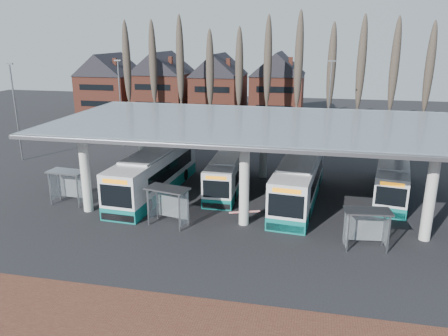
% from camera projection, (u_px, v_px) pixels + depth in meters
% --- Properties ---
extents(ground, '(140.00, 140.00, 0.00)m').
position_uv_depth(ground, '(237.00, 239.00, 28.66)').
color(ground, black).
rests_on(ground, ground).
extents(station_canopy, '(32.00, 16.00, 6.34)m').
position_uv_depth(station_canopy, '(256.00, 130.00, 34.49)').
color(station_canopy, silver).
rests_on(station_canopy, ground).
extents(poplar_row, '(45.10, 1.10, 14.50)m').
position_uv_depth(poplar_row, '(283.00, 68.00, 57.00)').
color(poplar_row, '#473D33').
rests_on(poplar_row, ground).
extents(townhouse_row, '(36.80, 10.30, 12.25)m').
position_uv_depth(townhouse_row, '(191.00, 80.00, 71.23)').
color(townhouse_row, brown).
rests_on(townhouse_row, ground).
extents(lamp_post_a, '(0.80, 0.16, 10.17)m').
position_uv_depth(lamp_post_a, '(120.00, 102.00, 51.25)').
color(lamp_post_a, slate).
rests_on(lamp_post_a, ground).
extents(lamp_post_b, '(0.80, 0.16, 10.17)m').
position_uv_depth(lamp_post_b, '(329.00, 103.00, 50.26)').
color(lamp_post_b, slate).
rests_on(lamp_post_b, ground).
extents(lamp_post_d, '(0.80, 0.16, 10.17)m').
position_uv_depth(lamp_post_d, '(16.00, 111.00, 45.34)').
color(lamp_post_d, slate).
rests_on(lamp_post_d, ground).
extents(bus_0, '(3.59, 13.21, 3.63)m').
position_uv_depth(bus_0, '(155.00, 173.00, 36.79)').
color(bus_0, silver).
rests_on(bus_0, ground).
extents(bus_1, '(2.60, 11.00, 3.04)m').
position_uv_depth(bus_1, '(229.00, 171.00, 38.24)').
color(bus_1, silver).
rests_on(bus_1, ground).
extents(bus_2, '(3.91, 13.05, 3.57)m').
position_uv_depth(bus_2, '(299.00, 181.00, 34.97)').
color(bus_2, silver).
rests_on(bus_2, ground).
extents(bus_3, '(4.21, 11.44, 3.11)m').
position_uv_depth(bus_3, '(392.00, 177.00, 36.47)').
color(bus_3, silver).
rests_on(bus_3, ground).
extents(shelter_0, '(3.03, 1.68, 2.72)m').
position_uv_depth(shelter_0, '(69.00, 179.00, 34.30)').
color(shelter_0, gray).
rests_on(shelter_0, ground).
extents(shelter_1, '(3.23, 2.12, 2.76)m').
position_uv_depth(shelter_1, '(169.00, 197.00, 30.42)').
color(shelter_1, gray).
rests_on(shelter_1, ground).
extents(shelter_2, '(2.95, 1.73, 2.61)m').
position_uv_depth(shelter_2, '(367.00, 220.00, 26.96)').
color(shelter_2, gray).
rests_on(shelter_2, ground).
extents(barrier, '(2.10, 0.96, 1.10)m').
position_uv_depth(barrier, '(245.00, 213.00, 30.79)').
color(barrier, black).
rests_on(barrier, ground).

